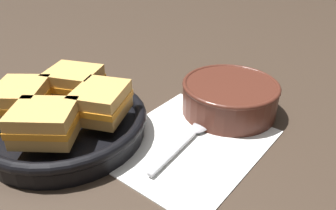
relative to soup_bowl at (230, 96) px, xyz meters
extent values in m
plane|color=#382B21|center=(-0.09, 0.07, -0.03)|extent=(4.00, 4.00, 0.00)
cube|color=white|center=(-0.12, 0.01, -0.03)|extent=(0.25, 0.22, 0.00)
cylinder|color=#4C2319|center=(0.00, 0.00, -0.01)|extent=(0.17, 0.17, 0.06)
cylinder|color=orange|center=(0.00, 0.00, 0.01)|extent=(0.15, 0.15, 0.01)
torus|color=#4C2319|center=(0.00, 0.00, 0.02)|extent=(0.17, 0.17, 0.01)
cube|color=#9E9EA3|center=(-0.16, 0.00, -0.03)|extent=(0.12, 0.02, 0.01)
ellipsoid|color=#9E9EA3|center=(-0.07, 0.01, -0.03)|extent=(0.06, 0.03, 0.01)
cylinder|color=black|center=(-0.22, 0.17, -0.02)|extent=(0.25, 0.25, 0.02)
torus|color=black|center=(-0.22, 0.17, 0.00)|extent=(0.26, 0.26, 0.02)
cube|color=tan|center=(-0.27, 0.14, 0.02)|extent=(0.10, 0.11, 0.02)
cube|color=orange|center=(-0.27, 0.14, 0.03)|extent=(0.11, 0.11, 0.01)
cube|color=tan|center=(-0.27, 0.14, 0.05)|extent=(0.10, 0.11, 0.02)
cube|color=tan|center=(-0.19, 0.12, 0.02)|extent=(0.10, 0.10, 0.02)
cube|color=orange|center=(-0.19, 0.12, 0.03)|extent=(0.11, 0.10, 0.01)
cube|color=tan|center=(-0.19, 0.12, 0.05)|extent=(0.10, 0.10, 0.02)
cube|color=tan|center=(-0.17, 0.21, 0.02)|extent=(0.10, 0.10, 0.02)
cube|color=orange|center=(-0.17, 0.21, 0.03)|extent=(0.10, 0.11, 0.01)
cube|color=tan|center=(-0.17, 0.21, 0.05)|extent=(0.10, 0.10, 0.02)
cube|color=tan|center=(-0.26, 0.23, 0.02)|extent=(0.11, 0.11, 0.02)
cube|color=orange|center=(-0.26, 0.23, 0.03)|extent=(0.11, 0.11, 0.01)
cube|color=tan|center=(-0.26, 0.23, 0.05)|extent=(0.11, 0.11, 0.02)
camera|label=1|loc=(-0.47, -0.22, 0.27)|focal=35.00mm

